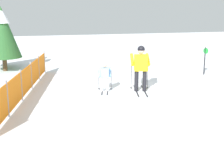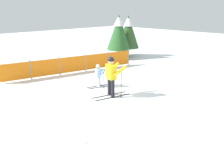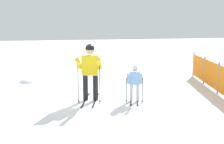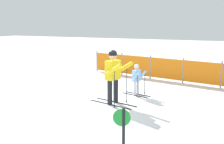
{
  "view_description": "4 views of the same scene",
  "coord_description": "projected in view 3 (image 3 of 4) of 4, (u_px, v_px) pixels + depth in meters",
  "views": [
    {
      "loc": [
        -9.23,
        4.25,
        2.86
      ],
      "look_at": [
        0.58,
        1.17,
        0.74
      ],
      "focal_mm": 45.0,
      "sensor_mm": 36.0,
      "label": 1
    },
    {
      "loc": [
        -5.75,
        -6.13,
        3.57
      ],
      "look_at": [
        0.73,
        0.6,
        0.89
      ],
      "focal_mm": 35.0,
      "sensor_mm": 36.0,
      "label": 2
    },
    {
      "loc": [
        8.53,
        -0.97,
        2.35
      ],
      "look_at": [
        0.54,
        0.77,
        0.91
      ],
      "focal_mm": 45.0,
      "sensor_mm": 36.0,
      "label": 3
    },
    {
      "loc": [
        3.52,
        -7.85,
        2.64
      ],
      "look_at": [
        0.04,
        0.57,
        0.95
      ],
      "focal_mm": 45.0,
      "sensor_mm": 36.0,
      "label": 4
    }
  ],
  "objects": [
    {
      "name": "ground_plane",
      "position": [
        85.0,
        98.0,
        8.82
      ],
      "size": [
        60.0,
        60.0,
        0.0
      ],
      "primitive_type": "plane",
      "color": "white"
    },
    {
      "name": "snow_mound",
      "position": [
        29.0,
        82.0,
        11.28
      ],
      "size": [
        0.78,
        0.66,
        0.31
      ],
      "primitive_type": "ellipsoid",
      "color": "white",
      "rests_on": "ground_plane"
    },
    {
      "name": "skier_child",
      "position": [
        135.0,
        80.0,
        8.4
      ],
      "size": [
        1.07,
        0.6,
        1.12
      ],
      "rotation": [
        0.0,
        0.0,
        -0.31
      ],
      "color": "black",
      "rests_on": "ground_plane"
    },
    {
      "name": "skier_adult",
      "position": [
        90.0,
        67.0,
        8.41
      ],
      "size": [
        1.67,
        0.89,
        1.73
      ],
      "rotation": [
        0.0,
        0.0,
        -0.27
      ],
      "color": "black",
      "rests_on": "ground_plane"
    }
  ]
}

